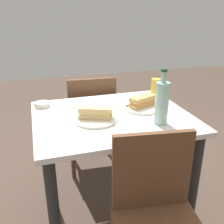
{
  "coord_description": "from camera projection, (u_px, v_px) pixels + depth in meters",
  "views": [
    {
      "loc": [
        -0.43,
        -1.41,
        1.4
      ],
      "look_at": [
        0.0,
        0.0,
        0.79
      ],
      "focal_mm": 41.82,
      "sensor_mm": 36.0,
      "label": 1
    }
  ],
  "objects": [
    {
      "name": "plate_far",
      "position": [
        96.0,
        119.0,
        1.52
      ],
      "size": [
        0.26,
        0.26,
        0.01
      ],
      "primitive_type": "cylinder",
      "color": "silver",
      "rests_on": "dining_table"
    },
    {
      "name": "dining_table",
      "position": [
        112.0,
        136.0,
        1.65
      ],
      "size": [
        0.94,
        0.77,
        0.77
      ],
      "color": "silver",
      "rests_on": "ground"
    },
    {
      "name": "plate_near",
      "position": [
        142.0,
        107.0,
        1.7
      ],
      "size": [
        0.26,
        0.26,
        0.01
      ],
      "primitive_type": "cylinder",
      "color": "silver",
      "rests_on": "dining_table"
    },
    {
      "name": "chair_far",
      "position": [
        91.0,
        118.0,
        2.22
      ],
      "size": [
        0.43,
        0.43,
        0.88
      ],
      "color": "brown",
      "rests_on": "ground"
    },
    {
      "name": "water_bottle",
      "position": [
        162.0,
        102.0,
        1.44
      ],
      "size": [
        0.08,
        0.08,
        0.32
      ],
      "color": "#99C6B7",
      "rests_on": "dining_table"
    },
    {
      "name": "beer_glass",
      "position": [
        156.0,
        89.0,
        1.86
      ],
      "size": [
        0.07,
        0.07,
        0.15
      ],
      "primitive_type": "cylinder",
      "color": "gold",
      "rests_on": "dining_table"
    },
    {
      "name": "knife_far",
      "position": [
        95.0,
        114.0,
        1.57
      ],
      "size": [
        0.18,
        0.05,
        0.01
      ],
      "color": "silver",
      "rests_on": "plate_far"
    },
    {
      "name": "ground_plane",
      "position": [
        112.0,
        213.0,
        1.89
      ],
      "size": [
        8.0,
        8.0,
        0.0
      ],
      "primitive_type": "plane",
      "color": "#47382D"
    },
    {
      "name": "chair_near",
      "position": [
        157.0,
        215.0,
        1.19
      ],
      "size": [
        0.45,
        0.45,
        0.88
      ],
      "color": "brown",
      "rests_on": "ground"
    },
    {
      "name": "baguette_sandwich_far",
      "position": [
        95.0,
        113.0,
        1.51
      ],
      "size": [
        0.2,
        0.14,
        0.07
      ],
      "color": "#DBB77A",
      "rests_on": "plate_far"
    },
    {
      "name": "olive_bowl",
      "position": [
        42.0,
        104.0,
        1.73
      ],
      "size": [
        0.1,
        0.1,
        0.03
      ],
      "primitive_type": "cylinder",
      "color": "silver",
      "rests_on": "dining_table"
    },
    {
      "name": "baguette_sandwich_near",
      "position": [
        143.0,
        101.0,
        1.69
      ],
      "size": [
        0.19,
        0.13,
        0.07
      ],
      "color": "tan",
      "rests_on": "plate_near"
    },
    {
      "name": "knife_near",
      "position": [
        135.0,
        104.0,
        1.73
      ],
      "size": [
        0.17,
        0.08,
        0.01
      ],
      "color": "silver",
      "rests_on": "plate_near"
    }
  ]
}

